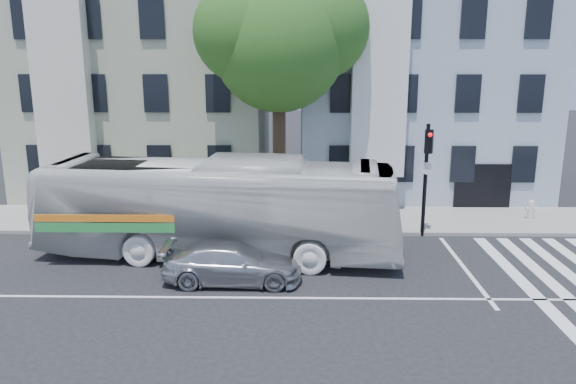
{
  "coord_description": "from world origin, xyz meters",
  "views": [
    {
      "loc": [
        0.76,
        -15.53,
        7.05
      ],
      "look_at": [
        0.46,
        3.56,
        2.4
      ],
      "focal_mm": 35.0,
      "sensor_mm": 36.0,
      "label": 1
    }
  ],
  "objects_px": {
    "sedan": "(232,263)",
    "traffic_signal": "(427,165)",
    "bus": "(218,208)",
    "fire_hydrant": "(531,209)"
  },
  "relations": [
    {
      "from": "sedan",
      "to": "traffic_signal",
      "type": "xyz_separation_m",
      "value": [
        7.1,
        4.72,
        2.28
      ]
    },
    {
      "from": "bus",
      "to": "traffic_signal",
      "type": "xyz_separation_m",
      "value": [
        7.83,
        2.32,
        1.12
      ]
    },
    {
      "from": "traffic_signal",
      "to": "fire_hydrant",
      "type": "relative_size",
      "value": 5.39
    },
    {
      "from": "bus",
      "to": "traffic_signal",
      "type": "relative_size",
      "value": 2.85
    },
    {
      "from": "sedan",
      "to": "fire_hydrant",
      "type": "height_order",
      "value": "sedan"
    },
    {
      "from": "fire_hydrant",
      "to": "sedan",
      "type": "bearing_deg",
      "value": -150.66
    },
    {
      "from": "traffic_signal",
      "to": "sedan",
      "type": "bearing_deg",
      "value": -122.81
    },
    {
      "from": "bus",
      "to": "fire_hydrant",
      "type": "relative_size",
      "value": 15.38
    },
    {
      "from": "bus",
      "to": "sedan",
      "type": "relative_size",
      "value": 2.92
    },
    {
      "from": "bus",
      "to": "traffic_signal",
      "type": "distance_m",
      "value": 8.24
    }
  ]
}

